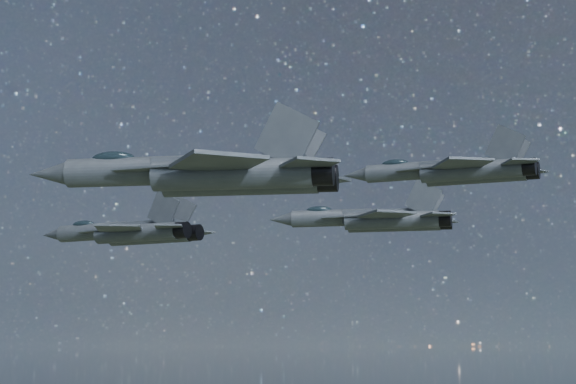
% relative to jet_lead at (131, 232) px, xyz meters
% --- Properties ---
extents(jet_lead, '(15.59, 11.06, 3.96)m').
position_rel_jet_lead_xyz_m(jet_lead, '(0.00, 0.00, 0.00)').
color(jet_lead, '#373E45').
extents(jet_left, '(17.95, 12.30, 4.51)m').
position_rel_jet_lead_xyz_m(jet_left, '(14.18, 18.96, 2.54)').
color(jet_left, '#373E45').
extents(jet_right, '(18.81, 12.74, 4.73)m').
position_rel_jet_lead_xyz_m(jet_right, '(17.05, -17.65, 0.57)').
color(jet_right, '#373E45').
extents(jet_slot, '(15.07, 10.69, 3.83)m').
position_rel_jet_lead_xyz_m(jet_slot, '(25.74, 3.38, 3.59)').
color(jet_slot, '#373E45').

